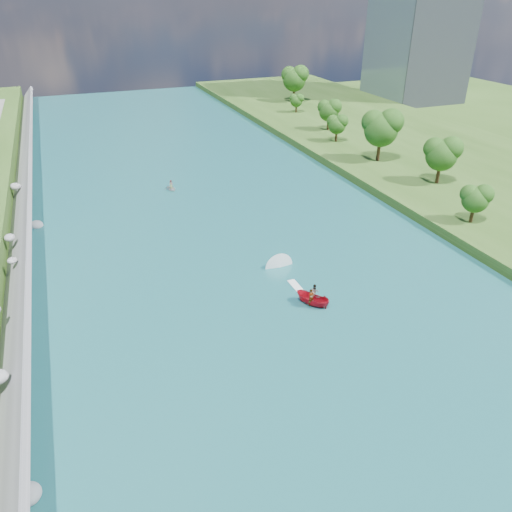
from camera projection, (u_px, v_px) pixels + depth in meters
name	position (u px, v px, depth m)	size (l,w,h in m)	color
ground	(307.00, 345.00, 48.03)	(260.00, 260.00, 0.00)	#2D5119
river_water	(237.00, 253.00, 64.36)	(55.00, 240.00, 0.10)	#17535A
riprap_bank	(17.00, 285.00, 54.25)	(5.49, 236.00, 4.74)	slate
trees_east	(449.00, 159.00, 77.99)	(18.26, 146.04, 11.62)	#144A13
motorboat	(305.00, 291.00, 55.03)	(3.60, 18.76, 2.25)	#A90D1A
raft	(171.00, 188.00, 84.16)	(2.26, 2.80, 1.67)	#919599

